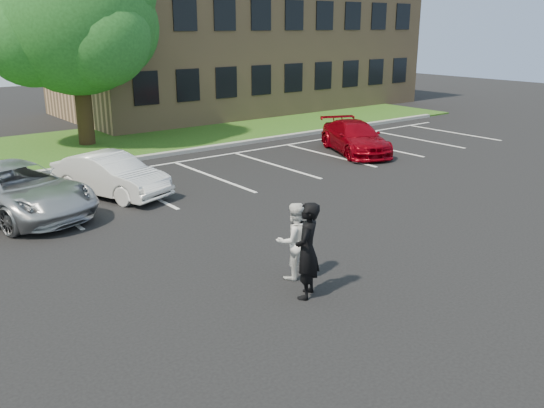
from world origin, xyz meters
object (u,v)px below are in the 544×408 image
object	(u,v)px
man_white_shirt	(294,241)
car_silver_minivan	(17,190)
office_building	(242,40)
car_red_compact	(355,138)
tree	(77,18)
man_black_suit	(307,250)
car_white_sedan	(111,175)

from	to	relation	value
man_white_shirt	car_silver_minivan	distance (m)	8.62
office_building	car_red_compact	xyz separation A→B (m)	(-4.43, -14.29, -3.52)
office_building	car_silver_minivan	size ratio (longest dim) A/B	4.31
office_building	man_white_shirt	distance (m)	26.67
tree	man_black_suit	distance (m)	17.85
man_black_suit	man_white_shirt	distance (m)	0.91
man_black_suit	man_white_shirt	xyz separation A→B (m)	(0.37, 0.82, -0.14)
office_building	man_white_shirt	size ratio (longest dim) A/B	13.63
man_white_shirt	man_black_suit	bearing A→B (deg)	78.58
car_silver_minivan	car_red_compact	distance (m)	13.31
car_silver_minivan	car_white_sedan	world-z (taller)	car_silver_minivan
man_white_shirt	car_white_sedan	distance (m)	8.17
man_black_suit	car_silver_minivan	size ratio (longest dim) A/B	0.37
tree	car_silver_minivan	size ratio (longest dim) A/B	1.69
office_building	tree	xyz separation A→B (m)	(-12.54, -5.87, 1.19)
man_black_suit	car_silver_minivan	distance (m)	9.26
man_white_shirt	office_building	bearing A→B (deg)	-110.08
office_building	man_white_shirt	xyz separation A→B (m)	(-14.37, -22.22, -3.34)
car_silver_minivan	car_white_sedan	size ratio (longest dim) A/B	1.30
tree	man_white_shirt	size ratio (longest dim) A/B	5.35
man_black_suit	car_red_compact	size ratio (longest dim) A/B	0.43
car_white_sedan	office_building	bearing A→B (deg)	23.15
car_white_sedan	car_red_compact	size ratio (longest dim) A/B	0.90
man_black_suit	man_white_shirt	size ratio (longest dim) A/B	1.17
office_building	car_white_sedan	xyz separation A→B (m)	(-14.92, -14.07, -3.50)
car_silver_minivan	car_red_compact	world-z (taller)	car_silver_minivan
car_white_sedan	car_red_compact	world-z (taller)	car_white_sedan
man_white_shirt	tree	bearing A→B (deg)	-83.56
office_building	car_red_compact	size ratio (longest dim) A/B	5.07
car_white_sedan	car_red_compact	xyz separation A→B (m)	(10.50, -0.22, -0.02)
man_white_shirt	car_white_sedan	size ratio (longest dim) A/B	0.41
car_silver_minivan	man_black_suit	bearing A→B (deg)	-86.30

